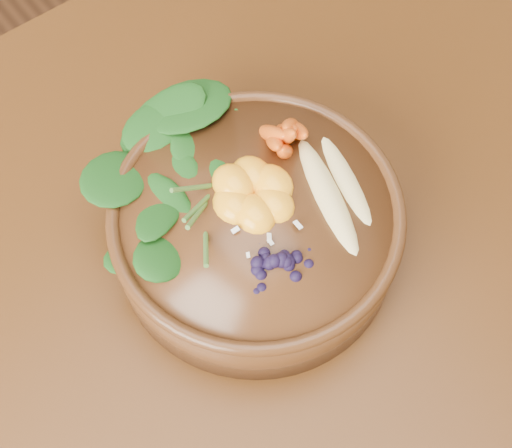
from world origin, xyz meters
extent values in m
plane|color=#381E0F|center=(0.00, 0.00, 0.00)|extent=(4.00, 4.00, 0.00)
cylinder|color=#331C0C|center=(0.72, 0.37, 0.35)|extent=(0.07, 0.07, 0.71)
cube|color=#43240D|center=(0.00, 0.00, 0.73)|extent=(1.60, 0.90, 0.04)
cylinder|color=#4A2913|center=(0.00, 0.06, 0.79)|extent=(0.34, 0.34, 0.07)
ellipsoid|color=#E0CC84|center=(0.08, 0.04, 0.83)|extent=(0.06, 0.14, 0.02)
ellipsoid|color=#E0CC84|center=(0.06, 0.03, 0.84)|extent=(0.07, 0.14, 0.02)
camera|label=1|loc=(-0.19, -0.18, 1.36)|focal=50.00mm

